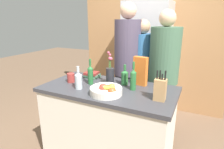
% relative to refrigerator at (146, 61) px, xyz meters
% --- Properties ---
extents(kitchen_island, '(1.42, 0.74, 0.92)m').
position_rel_refrigerator_xyz_m(kitchen_island, '(-0.02, -1.38, -0.49)').
color(kitchen_island, silver).
rests_on(kitchen_island, ground_plane).
extents(back_wall_wood, '(2.62, 0.12, 2.60)m').
position_rel_refrigerator_xyz_m(back_wall_wood, '(-0.02, 0.36, 0.36)').
color(back_wall_wood, '#AD7A4C').
rests_on(back_wall_wood, ground_plane).
extents(refrigerator, '(0.71, 0.62, 1.89)m').
position_rel_refrigerator_xyz_m(refrigerator, '(0.00, 0.00, 0.00)').
color(refrigerator, '#B7B7BC').
rests_on(refrigerator, ground_plane).
extents(fruit_bowl, '(0.32, 0.32, 0.11)m').
position_rel_refrigerator_xyz_m(fruit_bowl, '(0.05, -1.56, 0.02)').
color(fruit_bowl, silver).
rests_on(fruit_bowl, kitchen_island).
extents(knife_block, '(0.10, 0.09, 0.28)m').
position_rel_refrigerator_xyz_m(knife_block, '(0.54, -1.46, 0.07)').
color(knife_block, tan).
rests_on(knife_block, kitchen_island).
extents(flower_vase, '(0.09, 0.09, 0.37)m').
position_rel_refrigerator_xyz_m(flower_vase, '(-0.05, -1.27, 0.08)').
color(flower_vase, '#232328').
rests_on(flower_vase, kitchen_island).
extents(cereal_box, '(0.16, 0.09, 0.32)m').
position_rel_refrigerator_xyz_m(cereal_box, '(0.26, -1.14, 0.13)').
color(cereal_box, orange).
rests_on(cereal_box, kitchen_island).
extents(coffee_mug, '(0.09, 0.12, 0.10)m').
position_rel_refrigerator_xyz_m(coffee_mug, '(-0.49, -1.40, 0.02)').
color(coffee_mug, '#99332D').
rests_on(coffee_mug, kitchen_island).
extents(book_stack, '(0.19, 0.16, 0.07)m').
position_rel_refrigerator_xyz_m(book_stack, '(-0.37, -1.14, 0.00)').
color(book_stack, '#3D6047').
rests_on(book_stack, kitchen_island).
extents(bottle_oil, '(0.08, 0.08, 0.23)m').
position_rel_refrigerator_xyz_m(bottle_oil, '(0.10, -1.21, 0.06)').
color(bottle_oil, '#286633').
rests_on(bottle_oil, kitchen_island).
extents(bottle_vinegar, '(0.06, 0.06, 0.30)m').
position_rel_refrigerator_xyz_m(bottle_vinegar, '(0.24, -1.32, 0.09)').
color(bottle_vinegar, '#286633').
rests_on(bottle_vinegar, kitchen_island).
extents(bottle_wine, '(0.06, 0.06, 0.29)m').
position_rel_refrigerator_xyz_m(bottle_wine, '(-0.25, -1.36, 0.08)').
color(bottle_wine, '#286633').
rests_on(bottle_wine, kitchen_island).
extents(bottle_water, '(0.07, 0.07, 0.24)m').
position_rel_refrigerator_xyz_m(bottle_water, '(-0.28, -1.55, 0.07)').
color(bottle_water, '#B2BCC1').
rests_on(bottle_water, kitchen_island).
extents(person_at_sink, '(0.35, 0.35, 1.83)m').
position_rel_refrigerator_xyz_m(person_at_sink, '(-0.07, -0.70, 0.09)').
color(person_at_sink, '#383842').
rests_on(person_at_sink, ground_plane).
extents(person_in_blue, '(0.31, 0.31, 1.62)m').
position_rel_refrigerator_xyz_m(person_in_blue, '(0.10, -0.60, -0.03)').
color(person_in_blue, '#383842').
rests_on(person_in_blue, ground_plane).
extents(person_in_red_tee, '(0.37, 0.37, 1.73)m').
position_rel_refrigerator_xyz_m(person_in_red_tee, '(0.42, -0.70, 0.03)').
color(person_in_red_tee, '#383842').
rests_on(person_in_red_tee, ground_plane).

